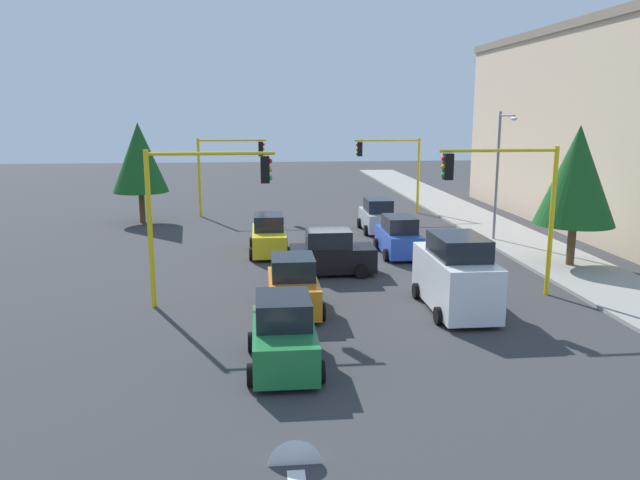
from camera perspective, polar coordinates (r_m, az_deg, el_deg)
The scene contains 19 objects.
ground_plane at distance 29.53m, azimuth 1.50°, elevation -2.08°, with size 120.00×120.00×0.00m, color #353538.
sidewalk_kerb at distance 36.98m, azimuth 16.85°, elevation 0.35°, with size 80.00×4.00×0.15m, color gray.
lane_arrow_near at distance 18.34m, azimuth -3.36°, elevation -10.83°, with size 2.40×1.10×1.10m.
lane_arrow_mid at distance 13.01m, azimuth -2.13°, elevation -20.97°, with size 2.40×1.10×1.10m.
apartment_block at distance 43.62m, azimuth 25.10°, elevation 9.30°, with size 25.89×9.30×12.03m.
traffic_signal_far_right at distance 42.62m, azimuth -8.48°, elevation 7.14°, with size 0.36×4.59×5.26m.
traffic_signal_far_left at distance 43.57m, azimuth 6.59°, elevation 7.24°, with size 0.36×4.59×5.20m.
traffic_signal_near_left at distance 24.50m, azimuth 16.78°, elevation 4.25°, with size 0.36×4.59×5.74m.
traffic_signal_near_right at distance 22.74m, azimuth -10.92°, elevation 3.92°, with size 0.36×4.59×5.70m.
street_lamp_curbside at distance 34.64m, azimuth 16.14°, elevation 6.80°, with size 2.15×0.28×7.00m.
tree_opposite_side at distance 41.21m, azimuth -16.16°, elevation 7.22°, with size 3.48×3.48×6.33m.
tree_roadside_near at distance 30.13m, azimuth 22.39°, elevation 5.46°, with size 3.54×3.54×6.44m.
delivery_van_white at distance 22.80m, azimuth 12.25°, elevation -3.17°, with size 4.80×2.22×2.77m.
car_green at distance 17.64m, azimuth -3.34°, elevation -8.66°, with size 3.83×2.04×1.98m.
car_silver at distance 37.17m, azimuth 5.26°, elevation 2.15°, with size 3.89×1.96×1.98m.
car_yellow at distance 31.33m, azimuth -4.69°, elevation 0.37°, with size 4.07×1.95×1.98m.
car_black at distance 27.33m, azimuth 1.05°, elevation -1.27°, with size 2.11×3.68×1.98m.
car_blue at distance 31.14m, azimuth 7.18°, elevation 0.25°, with size 4.04×1.93×1.98m.
car_orange at distance 22.29m, azimuth -2.47°, elevation -4.28°, with size 3.61×2.04×1.98m.
Camera 1 is at (28.45, -3.65, 7.02)m, focal length 35.09 mm.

